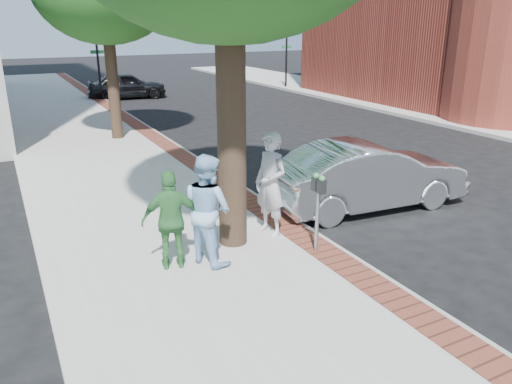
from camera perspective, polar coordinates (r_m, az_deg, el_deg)
ground at (r=8.43m, az=6.75°, el=-10.59°), size 120.00×120.00×0.00m
sidewalk at (r=14.84m, az=-15.84°, el=2.33°), size 5.00×60.00×0.15m
brick_strip at (r=15.38m, az=-7.85°, el=3.76°), size 0.60×60.00×0.01m
curb at (r=15.51m, az=-6.62°, el=3.64°), size 0.10×60.00×0.15m
sidewalk_far at (r=23.74m, az=25.54°, el=7.26°), size 5.00×60.00×0.15m
signal_near at (r=28.54m, az=-17.63°, el=14.31°), size 0.70×0.15×3.80m
signal_far at (r=32.68m, az=3.49°, el=15.61°), size 0.70×0.15×3.80m
parking_meter at (r=8.85m, az=7.12°, el=-0.56°), size 0.12×0.32×1.47m
person_gray at (r=9.59m, az=1.67°, el=0.89°), size 0.66×0.84×2.03m
person_officer at (r=8.51m, az=-5.59°, el=-1.96°), size 1.02×1.14×1.93m
person_green at (r=8.41m, az=-9.59°, el=-3.19°), size 1.07×0.64×1.71m
sedan_silver at (r=11.77m, az=12.62°, el=1.86°), size 4.80×2.00×1.54m
bg_car at (r=29.43m, az=-14.55°, el=11.71°), size 4.43×2.14×1.46m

